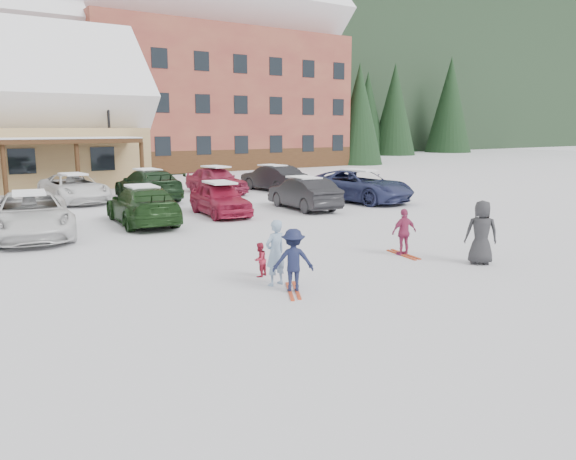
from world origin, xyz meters
TOP-DOWN VIEW (x-y plane):
  - ground at (0.00, 0.00)m, footprint 160.00×160.00m
  - alpine_hotel at (14.27, 38.00)m, footprint 31.48×14.01m
  - lamp_post at (2.82, 24.08)m, footprint 0.50×0.25m
  - conifer_1 at (30.00, 32.00)m, footprint 4.84×4.84m
  - conifer_3 at (6.00, 44.00)m, footprint 3.96×3.96m
  - conifer_4 at (34.00, 46.00)m, footprint 5.06×5.06m
  - adult_skier at (-0.89, -0.22)m, footprint 0.62×0.46m
  - toddler_red at (-0.79, 0.64)m, footprint 0.52×0.48m
  - child_navy at (-0.84, -0.87)m, footprint 1.06×0.91m
  - skis_child_navy at (-0.84, -0.87)m, footprint 0.86×1.32m
  - child_magenta at (3.87, 0.33)m, footprint 0.84×0.47m
  - skis_child_magenta at (3.87, 0.33)m, footprint 0.46×1.41m
  - bystander_dark at (4.79, -1.59)m, footprint 0.99×0.98m
  - parked_car_2 at (-4.46, 9.24)m, footprint 3.28×5.75m
  - parked_car_3 at (-0.45, 9.67)m, footprint 2.56×5.17m
  - parked_car_4 at (2.99, 9.99)m, footprint 2.12×4.24m
  - parked_car_5 at (6.94, 9.46)m, footprint 1.96×4.48m
  - parked_car_6 at (10.72, 10.04)m, footprint 3.51×6.00m
  - parked_car_10 at (-1.03, 17.61)m, footprint 2.64×5.20m
  - parked_car_11 at (2.33, 16.51)m, footprint 2.25×5.39m
  - parked_car_12 at (6.46, 17.10)m, footprint 2.17×4.56m
  - parked_car_13 at (9.86, 16.59)m, footprint 1.99×4.61m

SIDE VIEW (x-z plane):
  - ground at x=0.00m, z-range 0.00..0.00m
  - skis_child_navy at x=-0.84m, z-range 0.00..0.03m
  - skis_child_magenta at x=3.87m, z-range 0.00..0.03m
  - toddler_red at x=-0.79m, z-range 0.00..0.85m
  - child_magenta at x=3.87m, z-range 0.00..1.35m
  - parked_car_4 at x=2.99m, z-range 0.00..1.39m
  - parked_car_10 at x=-1.03m, z-range 0.00..1.41m
  - child_navy at x=-0.84m, z-range 0.00..1.43m
  - parked_car_5 at x=6.94m, z-range 0.00..1.43m
  - parked_car_3 at x=-0.45m, z-range 0.00..1.45m
  - parked_car_13 at x=9.86m, z-range 0.00..1.48m
  - parked_car_12 at x=6.46m, z-range 0.00..1.51m
  - parked_car_2 at x=-4.46m, z-range 0.00..1.51m
  - adult_skier at x=-0.89m, z-range 0.00..1.54m
  - parked_car_11 at x=2.33m, z-range 0.00..1.55m
  - parked_car_6 at x=10.72m, z-range 0.00..1.57m
  - bystander_dark at x=4.79m, z-range 0.00..1.73m
  - lamp_post at x=2.82m, z-range 0.40..6.45m
  - conifer_3 at x=6.00m, z-range 0.53..9.71m
  - conifer_1 at x=30.00m, z-range 0.65..11.87m
  - conifer_4 at x=34.00m, z-range 0.68..12.41m
  - alpine_hotel at x=14.27m, z-range -2.11..19.37m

